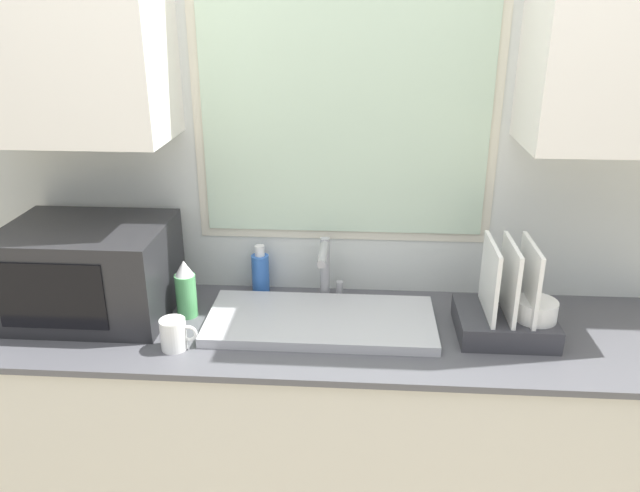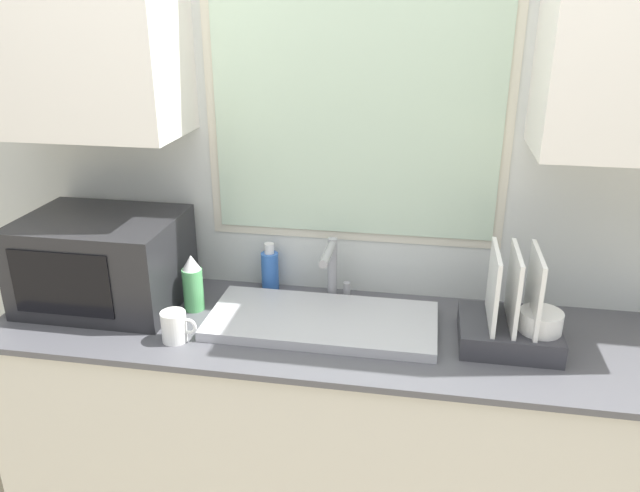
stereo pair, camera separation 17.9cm
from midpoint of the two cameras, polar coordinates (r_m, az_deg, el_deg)
The scene contains 9 objects.
countertop at distance 2.19m, azimuth 4.13°, elevation -18.21°, with size 2.16×0.58×0.93m.
wall_back at distance 1.99m, azimuth 5.71°, elevation 8.95°, with size 6.00×0.38×2.60m.
sink_basin at distance 1.94m, azimuth 2.87°, elevation -6.92°, with size 0.70×0.33×0.03m.
faucet at distance 2.03m, azimuth 3.65°, elevation -1.87°, with size 0.08×0.20×0.21m.
microwave at distance 2.12m, azimuth -16.94°, elevation -1.34°, with size 0.50×0.38×0.29m.
dish_rack at distance 1.92m, azimuth 19.85°, elevation -6.55°, with size 0.28×0.25×0.29m.
spray_bottle at distance 2.02m, azimuth -9.10°, elevation -3.46°, with size 0.07×0.07×0.19m.
soap_bottle at distance 2.14m, azimuth -2.23°, elevation -2.24°, with size 0.06×0.06×0.17m.
mug_near_sink at distance 1.87m, azimuth -10.49°, elevation -7.32°, with size 0.11×0.07×0.09m.
Camera 2 is at (0.24, -1.39, 1.87)m, focal length 35.00 mm.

